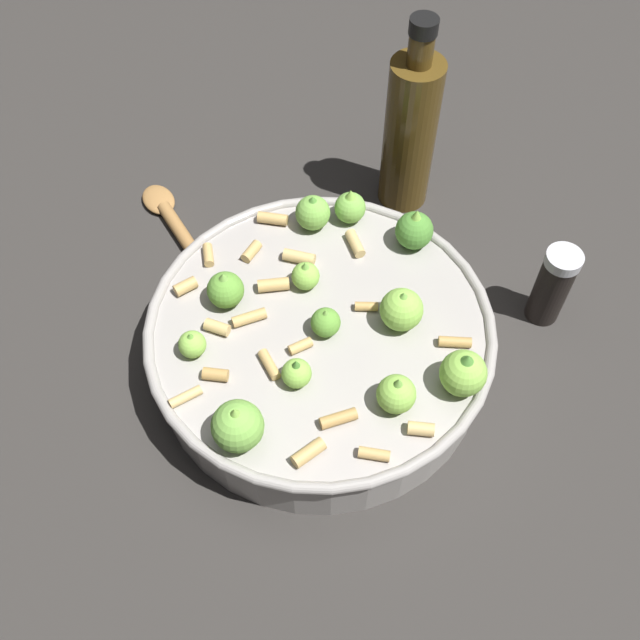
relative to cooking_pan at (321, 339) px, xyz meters
The scene contains 5 objects.
ground_plane 0.04m from the cooking_pan, 98.32° to the right, with size 2.40×2.40×0.00m, color #2D2B28.
cooking_pan is the anchor object (origin of this frame).
pepper_shaker 0.25m from the cooking_pan, 100.87° to the left, with size 0.04×0.04×0.10m.
olive_oil_bottle 0.27m from the cooking_pan, 154.05° to the left, with size 0.06×0.06×0.24m.
wooden_spoon 0.22m from the cooking_pan, 138.33° to the right, with size 0.23×0.14×0.02m.
Camera 1 is at (0.40, -0.02, 0.65)m, focal length 40.81 mm.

